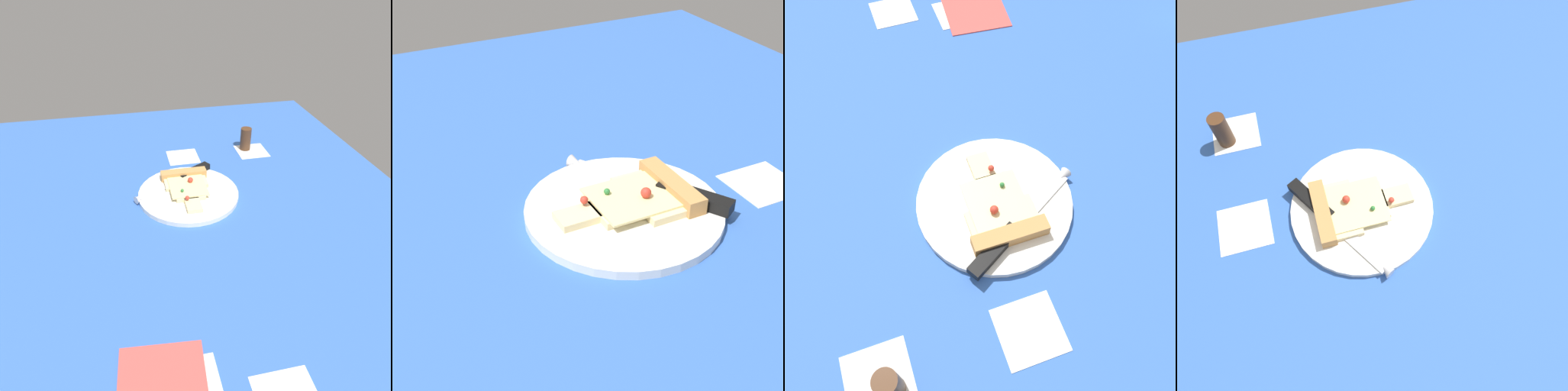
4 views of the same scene
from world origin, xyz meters
The scene contains 6 objects.
ground_plane centered at (-0.03, -0.01, -1.50)cm, with size 128.06×128.06×3.00cm.
plate centered at (4.99, -8.54, 0.59)cm, with size 25.18×25.18×1.18cm, color white.
pizza_slice centered at (7.61, -8.56, 1.97)cm, with size 17.46×12.02×2.66cm.
knife centered at (11.11, -7.78, 1.78)cm, with size 13.91×21.79×2.45cm.
pepper_shaker centered at (26.69, -30.65, 3.47)cm, with size 3.26×3.26×6.94cm, color #4C2D19.
napkin centered at (-41.64, 4.38, 0.20)cm, with size 13.00×13.00×0.40cm, color #E54C47.
Camera 3 is at (37.65, -22.49, 63.06)cm, focal length 40.77 mm.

